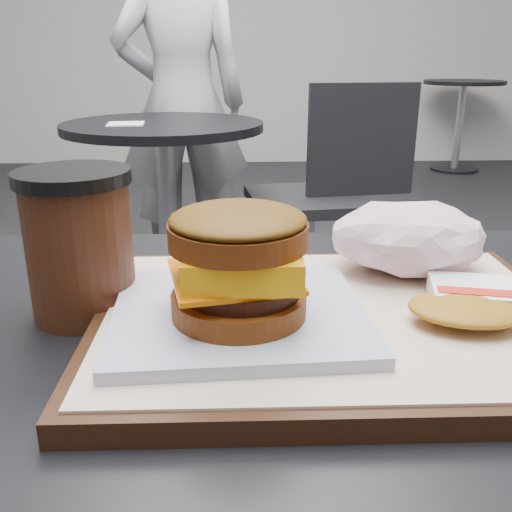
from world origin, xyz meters
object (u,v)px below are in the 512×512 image
object	(u,v)px
hash_brown	(479,302)
patron	(182,104)
neighbor_chair	(326,187)
serving_tray	(333,321)
breakfast_sandwich	(239,276)
neighbor_table	(166,179)
crumpled_wrapper	(409,238)
coffee_cup	(79,240)

from	to	relation	value
hash_brown	patron	bearing A→B (deg)	101.29
hash_brown	neighbor_chair	bearing A→B (deg)	85.15
serving_tray	breakfast_sandwich	bearing A→B (deg)	-163.23
breakfast_sandwich	hash_brown	distance (m)	0.19
neighbor_table	neighbor_chair	size ratio (longest dim) A/B	0.85
crumpled_wrapper	neighbor_chair	world-z (taller)	neighbor_chair
hash_brown	neighbor_table	xyz separation A→B (m)	(-0.45, 1.63, -0.25)
coffee_cup	patron	xyz separation A→B (m)	(-0.10, 2.05, -0.07)
hash_brown	crumpled_wrapper	xyz separation A→B (m)	(-0.03, 0.10, 0.02)
coffee_cup	patron	bearing A→B (deg)	92.81
breakfast_sandwich	patron	size ratio (longest dim) A/B	0.13
crumpled_wrapper	neighbor_chair	size ratio (longest dim) A/B	0.16
serving_tray	breakfast_sandwich	size ratio (longest dim) A/B	1.90
breakfast_sandwich	coffee_cup	xyz separation A→B (m)	(-0.13, 0.06, 0.01)
patron	hash_brown	bearing A→B (deg)	92.51
serving_tray	breakfast_sandwich	xyz separation A→B (m)	(-0.08, -0.02, 0.05)
coffee_cup	neighbor_chair	world-z (taller)	coffee_cup
hash_brown	crumpled_wrapper	size ratio (longest dim) A/B	0.89
patron	serving_tray	bearing A→B (deg)	89.61
neighbor_table	patron	bearing A→B (deg)	86.87
neighbor_table	patron	distance (m)	0.52
coffee_cup	neighbor_chair	bearing A→B (deg)	74.01
serving_tray	neighbor_chair	distance (m)	1.69
coffee_cup	patron	world-z (taller)	patron
coffee_cup	patron	size ratio (longest dim) A/B	0.08
serving_tray	patron	size ratio (longest dim) A/B	0.25
breakfast_sandwich	patron	distance (m)	2.13
neighbor_chair	breakfast_sandwich	bearing A→B (deg)	-101.10
serving_tray	hash_brown	bearing A→B (deg)	-5.86
neighbor_chair	crumpled_wrapper	bearing A→B (deg)	-96.20
serving_tray	coffee_cup	size ratio (longest dim) A/B	3.02
serving_tray	patron	bearing A→B (deg)	98.38
neighbor_chair	neighbor_table	bearing A→B (deg)	-177.34
breakfast_sandwich	neighbor_table	size ratio (longest dim) A/B	0.27
coffee_cup	neighbor_table	size ratio (longest dim) A/B	0.17
crumpled_wrapper	coffee_cup	size ratio (longest dim) A/B	1.14
crumpled_wrapper	coffee_cup	bearing A→B (deg)	-171.27
crumpled_wrapper	serving_tray	bearing A→B (deg)	-133.60
hash_brown	patron	distance (m)	2.14
serving_tray	breakfast_sandwich	distance (m)	0.09
crumpled_wrapper	coffee_cup	distance (m)	0.29
coffee_cup	neighbor_chair	distance (m)	1.70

